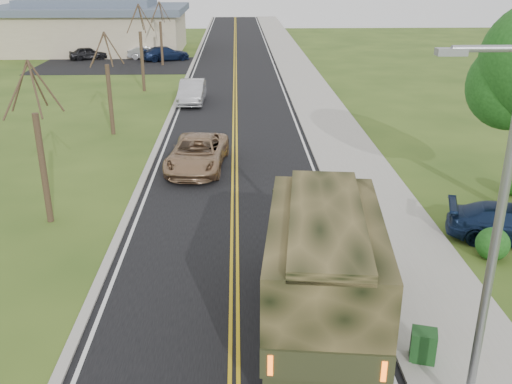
{
  "coord_description": "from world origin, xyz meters",
  "views": [
    {
      "loc": [
        0.16,
        -9.97,
        9.09
      ],
      "look_at": [
        0.76,
        8.23,
        1.8
      ],
      "focal_mm": 40.0,
      "sensor_mm": 36.0,
      "label": 1
    }
  ],
  "objects_px": {
    "utility_box_near": "(423,345)",
    "suv_champagne": "(197,153)",
    "military_truck": "(323,260)",
    "sedan_silver": "(192,92)"
  },
  "relations": [
    {
      "from": "military_truck",
      "to": "sedan_silver",
      "type": "height_order",
      "value": "military_truck"
    },
    {
      "from": "suv_champagne",
      "to": "sedan_silver",
      "type": "bearing_deg",
      "value": 100.66
    },
    {
      "from": "military_truck",
      "to": "sedan_silver",
      "type": "relative_size",
      "value": 1.62
    },
    {
      "from": "military_truck",
      "to": "utility_box_near",
      "type": "bearing_deg",
      "value": -23.6
    },
    {
      "from": "military_truck",
      "to": "utility_box_near",
      "type": "distance_m",
      "value": 3.16
    },
    {
      "from": "suv_champagne",
      "to": "utility_box_near",
      "type": "distance_m",
      "value": 15.88
    },
    {
      "from": "suv_champagne",
      "to": "military_truck",
      "type": "bearing_deg",
      "value": -67.33
    },
    {
      "from": "military_truck",
      "to": "suv_champagne",
      "type": "height_order",
      "value": "military_truck"
    },
    {
      "from": "suv_champagne",
      "to": "utility_box_near",
      "type": "bearing_deg",
      "value": -60.74
    },
    {
      "from": "utility_box_near",
      "to": "suv_champagne",
      "type": "bearing_deg",
      "value": 130.43
    }
  ]
}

